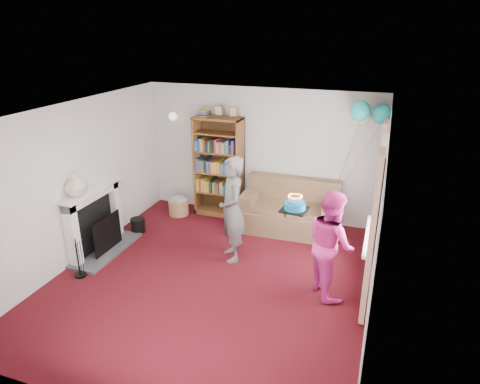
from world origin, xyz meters
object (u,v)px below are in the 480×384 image
at_px(person_striped, 232,210).
at_px(birthday_cake, 295,206).
at_px(bookcase, 219,168).
at_px(sofa, 290,211).
at_px(person_magenta, 331,244).

distance_m(person_striped, birthday_cake, 1.11).
height_order(bookcase, sofa, bookcase).
distance_m(sofa, person_striped, 1.60).
distance_m(sofa, person_magenta, 2.10).
height_order(bookcase, birthday_cake, bookcase).
relative_size(bookcase, sofa, 1.25).
bearing_deg(bookcase, sofa, -8.80).
xyz_separation_m(sofa, person_striped, (-0.64, -1.38, 0.51)).
bearing_deg(person_striped, person_magenta, 42.44).
xyz_separation_m(bookcase, person_striped, (0.86, -1.61, -0.10)).
bearing_deg(birthday_cake, person_magenta, -18.70).
relative_size(bookcase, birthday_cake, 5.96).
bearing_deg(sofa, person_magenta, -63.68).
xyz_separation_m(bookcase, person_magenta, (2.45, -2.06, -0.19)).
bearing_deg(bookcase, person_striped, -62.01).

